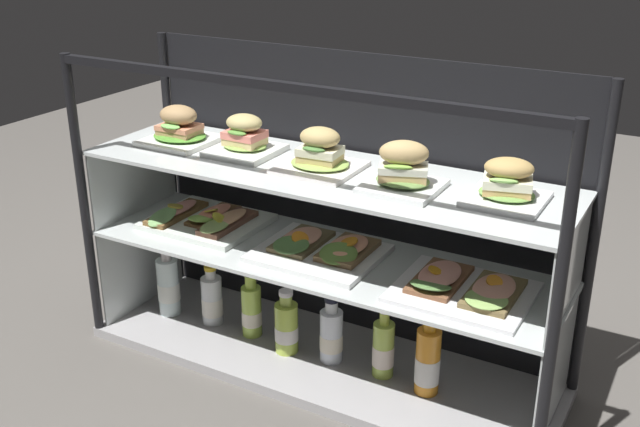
% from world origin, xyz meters
% --- Properties ---
extents(ground_plane, '(6.00, 6.00, 0.02)m').
position_xyz_m(ground_plane, '(0.00, 0.00, -0.01)').
color(ground_plane, '#58544F').
rests_on(ground_plane, ground).
extents(case_base_deck, '(1.42, 0.43, 0.03)m').
position_xyz_m(case_base_deck, '(0.00, 0.00, 0.02)').
color(case_base_deck, '#A5A3A4').
rests_on(case_base_deck, ground).
extents(case_frame, '(1.42, 0.43, 0.90)m').
position_xyz_m(case_frame, '(0.00, 0.14, 0.48)').
color(case_frame, black).
rests_on(case_frame, ground).
extents(riser_lower_tier, '(1.36, 0.38, 0.32)m').
position_xyz_m(riser_lower_tier, '(0.00, 0.00, 0.19)').
color(riser_lower_tier, silver).
rests_on(riser_lower_tier, case_base_deck).
extents(shelf_lower_glass, '(1.37, 0.39, 0.01)m').
position_xyz_m(shelf_lower_glass, '(0.00, 0.00, 0.36)').
color(shelf_lower_glass, silver).
rests_on(shelf_lower_glass, riser_lower_tier).
extents(riser_upper_tier, '(1.36, 0.38, 0.24)m').
position_xyz_m(riser_upper_tier, '(0.00, 0.00, 0.48)').
color(riser_upper_tier, silver).
rests_on(riser_upper_tier, shelf_lower_glass).
extents(shelf_upper_glass, '(1.37, 0.39, 0.01)m').
position_xyz_m(shelf_upper_glass, '(0.00, 0.00, 0.61)').
color(shelf_upper_glass, silver).
rests_on(shelf_upper_glass, riser_upper_tier).
extents(plated_roll_sandwich_center, '(0.20, 0.20, 0.12)m').
position_xyz_m(plated_roll_sandwich_center, '(-0.49, 0.01, 0.66)').
color(plated_roll_sandwich_center, white).
rests_on(plated_roll_sandwich_center, shelf_upper_glass).
extents(plated_roll_sandwich_far_right, '(0.19, 0.19, 0.12)m').
position_xyz_m(plated_roll_sandwich_far_right, '(-0.26, 0.02, 0.66)').
color(plated_roll_sandwich_far_right, white).
rests_on(plated_roll_sandwich_far_right, shelf_upper_glass).
extents(plated_roll_sandwich_right_of_center, '(0.21, 0.21, 0.12)m').
position_xyz_m(plated_roll_sandwich_right_of_center, '(-0.00, 0.00, 0.66)').
color(plated_roll_sandwich_right_of_center, white).
rests_on(plated_roll_sandwich_right_of_center, shelf_upper_glass).
extents(plated_roll_sandwich_mid_left, '(0.19, 0.19, 0.13)m').
position_xyz_m(plated_roll_sandwich_mid_left, '(0.25, -0.03, 0.66)').
color(plated_roll_sandwich_mid_left, white).
rests_on(plated_roll_sandwich_mid_left, shelf_upper_glass).
extents(plated_roll_sandwich_far_left, '(0.18, 0.18, 0.11)m').
position_xyz_m(plated_roll_sandwich_far_left, '(0.51, 0.01, 0.66)').
color(plated_roll_sandwich_far_left, white).
rests_on(plated_roll_sandwich_far_left, shelf_upper_glass).
extents(open_sandwich_tray_left_of_center, '(0.34, 0.29, 0.07)m').
position_xyz_m(open_sandwich_tray_left_of_center, '(-0.41, 0.01, 0.38)').
color(open_sandwich_tray_left_of_center, white).
rests_on(open_sandwich_tray_left_of_center, shelf_lower_glass).
extents(open_sandwich_tray_far_right, '(0.34, 0.28, 0.06)m').
position_xyz_m(open_sandwich_tray_far_right, '(0.01, -0.00, 0.38)').
color(open_sandwich_tray_far_right, white).
rests_on(open_sandwich_tray_far_right, shelf_lower_glass).
extents(open_sandwich_tray_far_left, '(0.34, 0.28, 0.06)m').
position_xyz_m(open_sandwich_tray_far_left, '(0.43, -0.03, 0.38)').
color(open_sandwich_tray_far_left, white).
rests_on(open_sandwich_tray_far_left, shelf_lower_glass).
extents(juice_bottle_front_left_end, '(0.07, 0.07, 0.25)m').
position_xyz_m(juice_bottle_front_left_end, '(-0.55, -0.02, 0.13)').
color(juice_bottle_front_left_end, white).
rests_on(juice_bottle_front_left_end, case_base_deck).
extents(juice_bottle_front_right_end, '(0.07, 0.07, 0.20)m').
position_xyz_m(juice_bottle_front_right_end, '(-0.39, 0.00, 0.11)').
color(juice_bottle_front_right_end, silver).
rests_on(juice_bottle_front_right_end, case_base_deck).
extents(juice_bottle_tucked_behind, '(0.06, 0.06, 0.22)m').
position_xyz_m(juice_bottle_tucked_behind, '(-0.24, 0.00, 0.12)').
color(juice_bottle_tucked_behind, '#B6DA52').
rests_on(juice_bottle_tucked_behind, case_base_deck).
extents(juice_bottle_front_fourth, '(0.07, 0.07, 0.20)m').
position_xyz_m(juice_bottle_front_fourth, '(-0.10, -0.03, 0.11)').
color(juice_bottle_front_fourth, '#AEC946').
rests_on(juice_bottle_front_fourth, case_base_deck).
extents(juice_bottle_back_center, '(0.07, 0.07, 0.21)m').
position_xyz_m(juice_bottle_back_center, '(0.04, -0.01, 0.11)').
color(juice_bottle_back_center, white).
rests_on(juice_bottle_back_center, case_base_deck).
extents(juice_bottle_back_left, '(0.06, 0.06, 0.22)m').
position_xyz_m(juice_bottle_back_left, '(0.21, -0.00, 0.11)').
color(juice_bottle_back_left, '#ADCA4F').
rests_on(juice_bottle_back_left, case_base_deck).
extents(juice_bottle_front_middle, '(0.07, 0.07, 0.25)m').
position_xyz_m(juice_bottle_front_middle, '(0.34, -0.01, 0.13)').
color(juice_bottle_front_middle, orange).
rests_on(juice_bottle_front_middle, case_base_deck).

